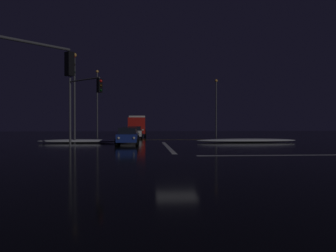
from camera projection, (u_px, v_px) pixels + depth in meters
name	position (u px, v px, depth m)	size (l,w,h in m)	color
ground	(177.00, 157.00, 20.28)	(120.00, 120.00, 0.10)	black
stop_line_north	(168.00, 147.00, 28.03)	(0.35, 13.26, 0.01)	white
centre_line_ns	(161.00, 140.00, 39.60)	(22.00, 0.15, 0.01)	yellow
crosswalk_bar_east	(301.00, 155.00, 20.84)	(13.26, 0.40, 0.01)	white
snow_bank_left_curb	(79.00, 141.00, 33.52)	(8.17, 1.50, 0.37)	white
snow_bank_right_curb	(246.00, 140.00, 34.33)	(10.44, 1.50, 0.40)	white
sedan_blue	(127.00, 136.00, 30.60)	(2.02, 4.33, 1.57)	navy
sedan_gray	(130.00, 134.00, 37.14)	(2.02, 4.33, 1.57)	slate
sedan_white	(135.00, 132.00, 43.29)	(2.02, 4.33, 1.57)	silver
box_truck	(137.00, 125.00, 50.51)	(2.68, 8.28, 3.08)	red
traffic_signal_nw	(83.00, 98.00, 26.65)	(3.13, 3.13, 5.77)	#4C4C51
traffic_signal_sw	(19.00, 76.00, 12.93)	(3.23, 3.23, 5.54)	#4C4C51
streetlamp_right_far	(216.00, 103.00, 50.16)	(0.44, 0.44, 8.60)	#424247
streetlamp_left_near	(75.00, 91.00, 32.93)	(0.44, 0.44, 8.96)	#424247
streetlamp_left_far	(97.00, 99.00, 48.89)	(0.44, 0.44, 9.79)	#424247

